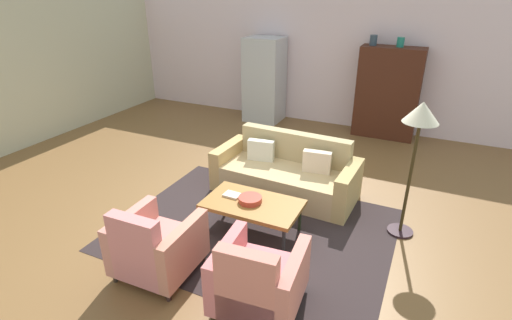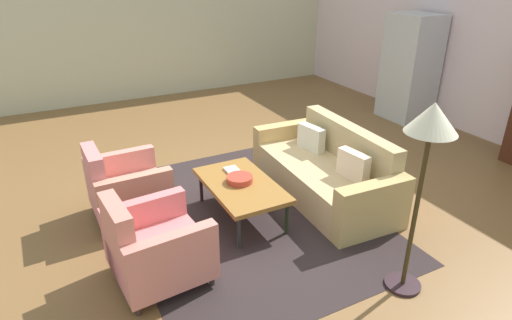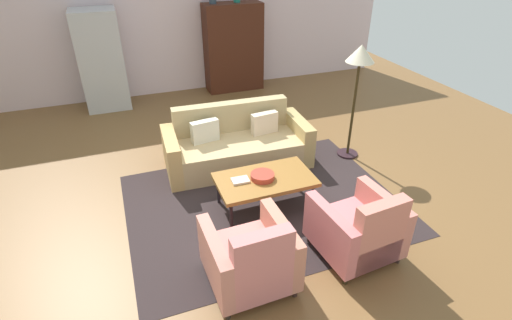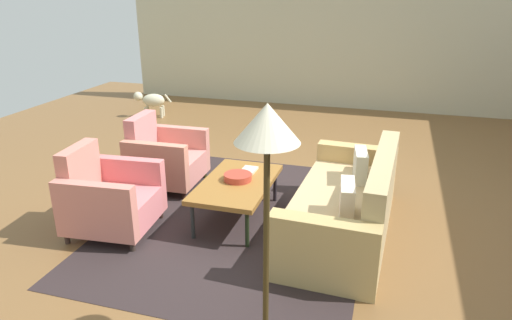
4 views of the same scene
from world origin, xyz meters
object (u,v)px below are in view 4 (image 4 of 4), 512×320
(fruit_bowl, at_px, (238,177))
(dog, at_px, (151,100))
(couch, at_px, (351,208))
(floor_lamp, at_px, (267,148))
(coffee_table, at_px, (237,185))
(armchair_left, at_px, (163,159))
(book_stack, at_px, (249,170))
(armchair_right, at_px, (107,199))

(fruit_bowl, height_order, dog, fruit_bowl)
(couch, distance_m, floor_lamp, 2.10)
(coffee_table, relative_size, armchair_left, 1.36)
(armchair_left, distance_m, book_stack, 1.24)
(armchair_right, xyz_separation_m, dog, (-4.05, -1.70, -0.03))
(armchair_left, relative_size, book_stack, 4.11)
(couch, bearing_deg, coffee_table, 92.41)
(fruit_bowl, height_order, floor_lamp, floor_lamp)
(couch, relative_size, coffee_table, 1.78)
(armchair_right, height_order, fruit_bowl, armchair_right)
(armchair_left, xyz_separation_m, floor_lamp, (2.31, 1.95, 1.10))
(couch, height_order, armchair_left, armchair_left)
(armchair_right, bearing_deg, coffee_table, 112.64)
(coffee_table, bearing_deg, armchair_left, -117.15)
(couch, distance_m, armchair_right, 2.43)
(armchair_right, height_order, floor_lamp, floor_lamp)
(fruit_bowl, relative_size, floor_lamp, 0.17)
(couch, bearing_deg, armchair_right, 106.94)
(book_stack, bearing_deg, couch, 74.80)
(book_stack, height_order, floor_lamp, floor_lamp)
(coffee_table, relative_size, dog, 1.72)
(fruit_bowl, bearing_deg, armchair_right, -61.25)
(couch, relative_size, armchair_left, 2.43)
(floor_lamp, xyz_separation_m, dog, (-5.16, -3.66, -1.13))
(couch, xyz_separation_m, coffee_table, (-0.00, -1.19, 0.10))
(dog, bearing_deg, coffee_table, 115.26)
(fruit_bowl, xyz_separation_m, dog, (-3.41, -2.87, -0.15))
(fruit_bowl, relative_size, dog, 0.42)
(couch, relative_size, armchair_right, 2.43)
(armchair_left, bearing_deg, fruit_bowl, 62.67)
(armchair_left, bearing_deg, coffee_table, 61.32)
(armchair_left, xyz_separation_m, armchair_right, (1.20, 0.00, 0.00))
(floor_lamp, bearing_deg, armchair_right, -119.54)
(coffee_table, xyz_separation_m, fruit_bowl, (-0.03, 0.00, 0.07))
(couch, distance_m, book_stack, 1.20)
(book_stack, bearing_deg, fruit_bowl, -7.64)
(fruit_bowl, bearing_deg, couch, 88.16)
(coffee_table, distance_m, armchair_left, 1.31)
(fruit_bowl, relative_size, book_stack, 1.37)
(couch, bearing_deg, fruit_bowl, 90.76)
(armchair_right, distance_m, fruit_bowl, 1.34)
(coffee_table, height_order, dog, dog)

